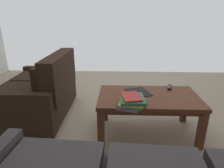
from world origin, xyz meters
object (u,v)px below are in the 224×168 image
object	(u,v)px
coffee_table	(148,101)
tv_remote	(170,87)
loveseat_near	(42,92)
book_stack	(131,101)
loose_magazine	(138,92)

from	to	relation	value
coffee_table	tv_remote	xyz separation A→B (m)	(-0.29, -0.25, 0.08)
loveseat_near	book_stack	size ratio (longest dim) A/B	3.53
coffee_table	tv_remote	size ratio (longest dim) A/B	6.71
tv_remote	loose_magazine	distance (m)	0.43
loveseat_near	loose_magazine	xyz separation A→B (m)	(-1.25, 0.27, 0.12)
coffee_table	book_stack	xyz separation A→B (m)	(0.21, 0.26, 0.12)
book_stack	tv_remote	world-z (taller)	book_stack
coffee_table	tv_remote	world-z (taller)	tv_remote
book_stack	coffee_table	bearing A→B (deg)	-128.80
coffee_table	loose_magazine	world-z (taller)	loose_magazine
coffee_table	book_stack	distance (m)	0.35
book_stack	tv_remote	distance (m)	0.71
book_stack	loose_magazine	bearing A→B (deg)	-105.31
loveseat_near	loose_magazine	distance (m)	1.29
tv_remote	loose_magazine	bearing A→B (deg)	21.54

